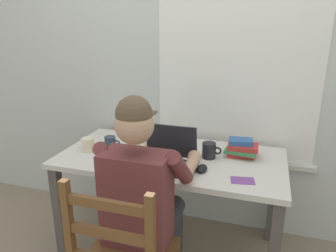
{
  "coord_description": "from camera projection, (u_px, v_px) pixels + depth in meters",
  "views": [
    {
      "loc": [
        0.56,
        -1.85,
        1.56
      ],
      "look_at": [
        -0.0,
        -0.05,
        0.94
      ],
      "focal_mm": 34.1,
      "sensor_mm": 36.0,
      "label": 1
    }
  ],
  "objects": [
    {
      "name": "coffee_mug_spare",
      "position": [
        111.0,
        143.0,
        2.18
      ],
      "size": [
        0.11,
        0.08,
        0.1
      ],
      "color": "#2D384C",
      "rests_on": "desk"
    },
    {
      "name": "computer_mouse",
      "position": [
        202.0,
        168.0,
        1.88
      ],
      "size": [
        0.06,
        0.1,
        0.03
      ],
      "primitive_type": "ellipsoid",
      "color": "black",
      "rests_on": "desk"
    },
    {
      "name": "book_stack_side",
      "position": [
        158.0,
        140.0,
        2.24
      ],
      "size": [
        0.2,
        0.15,
        0.08
      ],
      "color": "gold",
      "rests_on": "desk"
    },
    {
      "name": "coffee_mug_dark",
      "position": [
        209.0,
        150.0,
        2.05
      ],
      "size": [
        0.13,
        0.09,
        0.1
      ],
      "color": "black",
      "rests_on": "desk"
    },
    {
      "name": "ground_plane",
      "position": [
        171.0,
        247.0,
        2.32
      ],
      "size": [
        8.0,
        8.0,
        0.0
      ],
      "primitive_type": "plane",
      "color": "gray"
    },
    {
      "name": "book_stack_main",
      "position": [
        241.0,
        148.0,
        2.08
      ],
      "size": [
        0.21,
        0.16,
        0.12
      ],
      "color": "#BC332D",
      "rests_on": "desk"
    },
    {
      "name": "paper_pile_near_laptop",
      "position": [
        150.0,
        140.0,
        2.37
      ],
      "size": [
        0.22,
        0.17,
        0.01
      ],
      "primitive_type": "cube",
      "rotation": [
        0.0,
        0.0,
        0.13
      ],
      "color": "silver",
      "rests_on": "desk"
    },
    {
      "name": "paper_pile_back_corner",
      "position": [
        123.0,
        156.0,
        2.08
      ],
      "size": [
        0.27,
        0.24,
        0.01
      ],
      "primitive_type": "cube",
      "rotation": [
        0.0,
        0.0,
        0.5
      ],
      "color": "silver",
      "rests_on": "desk"
    },
    {
      "name": "laptop",
      "position": [
        167.0,
        156.0,
        1.95
      ],
      "size": [
        0.33,
        0.27,
        0.23
      ],
      "color": "#232328",
      "rests_on": "desk"
    },
    {
      "name": "coffee_mug_white",
      "position": [
        88.0,
        145.0,
        2.16
      ],
      "size": [
        0.12,
        0.09,
        0.09
      ],
      "color": "beige",
      "rests_on": "desk"
    },
    {
      "name": "landscape_photo_print",
      "position": [
        243.0,
        181.0,
        1.76
      ],
      "size": [
        0.14,
        0.11,
        0.0
      ],
      "primitive_type": "cube",
      "rotation": [
        0.0,
        0.0,
        0.17
      ],
      "color": "#7A4293",
      "rests_on": "desk"
    },
    {
      "name": "desk",
      "position": [
        171.0,
        168.0,
        2.13
      ],
      "size": [
        1.46,
        0.73,
        0.72
      ],
      "color": "beige",
      "rests_on": "ground"
    },
    {
      "name": "back_wall",
      "position": [
        190.0,
        61.0,
        2.33
      ],
      "size": [
        6.0,
        0.08,
        2.6
      ],
      "color": "beige",
      "rests_on": "ground"
    },
    {
      "name": "seated_person",
      "position": [
        144.0,
        193.0,
        1.72
      ],
      "size": [
        0.5,
        0.6,
        1.24
      ],
      "color": "brown",
      "rests_on": "ground"
    }
  ]
}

